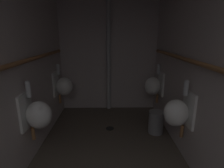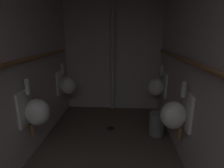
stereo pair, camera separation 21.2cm
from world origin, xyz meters
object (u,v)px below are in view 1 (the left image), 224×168
(urinal_right_far, at_px, (154,85))
(standpipe_back_wall, at_px, (109,54))
(floor_drain, at_px, (110,128))
(urinal_right_mid, at_px, (178,112))
(waste_bin, at_px, (156,122))
(urinal_left_far, at_px, (63,86))
(urinal_left_mid, at_px, (37,114))

(urinal_right_far, distance_m, standpipe_back_wall, 1.10)
(urinal_right_far, bearing_deg, floor_drain, -153.57)
(urinal_right_mid, xyz_separation_m, waste_bin, (-0.07, 0.65, -0.48))
(urinal_left_far, xyz_separation_m, urinal_right_far, (1.71, -0.01, 0.00))
(floor_drain, bearing_deg, urinal_right_mid, -43.39)
(urinal_left_far, distance_m, waste_bin, 1.79)
(urinal_right_far, relative_size, floor_drain, 5.39)
(standpipe_back_wall, distance_m, waste_bin, 1.62)
(standpipe_back_wall, bearing_deg, urinal_right_far, -27.01)
(urinal_left_mid, bearing_deg, floor_drain, 43.00)
(floor_drain, relative_size, waste_bin, 0.37)
(floor_drain, distance_m, waste_bin, 0.79)
(urinal_right_mid, relative_size, urinal_right_far, 1.00)
(urinal_left_mid, relative_size, urinal_right_far, 1.00)
(urinal_left_far, distance_m, urinal_right_mid, 2.09)
(urinal_right_far, distance_m, waste_bin, 0.73)
(standpipe_back_wall, bearing_deg, urinal_left_far, -153.29)
(urinal_right_mid, height_order, urinal_right_far, same)
(urinal_left_far, distance_m, floor_drain, 1.17)
(floor_drain, bearing_deg, urinal_left_mid, -137.00)
(standpipe_back_wall, xyz_separation_m, waste_bin, (0.78, -0.98, -1.02))
(waste_bin, bearing_deg, urinal_left_far, 161.23)
(urinal_right_mid, height_order, standpipe_back_wall, standpipe_back_wall)
(urinal_right_mid, xyz_separation_m, urinal_right_far, (0.00, 1.20, 0.00))
(urinal_right_mid, height_order, waste_bin, urinal_right_mid)
(urinal_left_mid, xyz_separation_m, urinal_left_far, (0.00, 1.23, 0.00))
(urinal_right_far, height_order, standpipe_back_wall, standpipe_back_wall)
(urinal_left_mid, distance_m, urinal_right_far, 2.10)
(urinal_right_far, xyz_separation_m, waste_bin, (-0.07, -0.55, -0.48))
(urinal_left_far, bearing_deg, urinal_right_mid, -35.28)
(floor_drain, xyz_separation_m, waste_bin, (0.76, -0.14, 0.18))
(urinal_left_mid, distance_m, standpipe_back_wall, 1.95)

